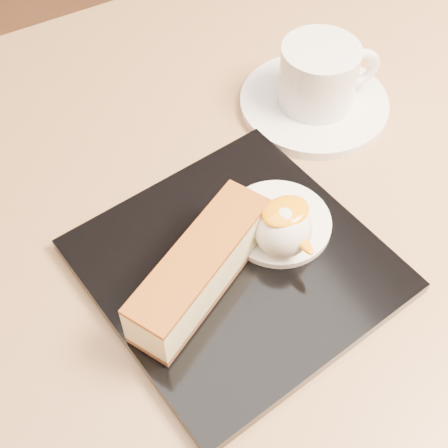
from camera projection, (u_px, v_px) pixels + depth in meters
table at (260, 332)px, 0.65m from camera, size 0.80×0.80×0.72m
dessert_plate at (236, 266)px, 0.51m from camera, size 0.25×0.25×0.01m
cheesecake at (201, 269)px, 0.48m from camera, size 0.14×0.10×0.05m
cream_smear at (278, 222)px, 0.53m from camera, size 0.09×0.09×0.01m
ice_cream_scoop at (283, 229)px, 0.50m from camera, size 0.05×0.05×0.05m
mango_sauce at (286, 211)px, 0.48m from camera, size 0.04×0.03×0.01m
mint_sprig at (233, 213)px, 0.53m from camera, size 0.04×0.03×0.00m
saucer at (314, 103)px, 0.63m from camera, size 0.15×0.15×0.01m
coffee_cup at (320, 74)px, 0.60m from camera, size 0.10×0.08×0.06m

